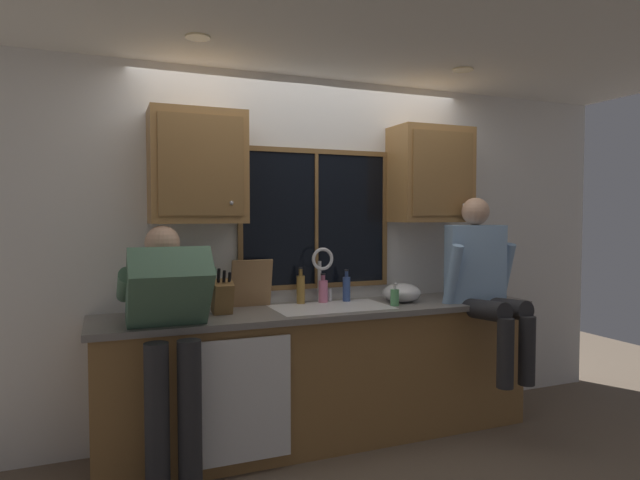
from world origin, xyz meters
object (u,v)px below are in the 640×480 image
object	(u,v)px
person_standing	(169,325)
cutting_board	(252,283)
mixing_bowl	(402,293)
person_sitting_on_counter	(484,278)
bottle_tall_clear	(323,291)
bottle_green_glass	(346,288)
knife_block	(222,297)
bottle_amber_small	(301,289)
soap_dispenser	(395,297)

from	to	relation	value
person_standing	cutting_board	size ratio (longest dim) A/B	4.47
cutting_board	mixing_bowl	xyz separation A→B (m)	(1.08, -0.19, -0.10)
person_sitting_on_counter	bottle_tall_clear	distance (m)	1.15
bottle_tall_clear	bottle_green_glass	bearing A→B (deg)	-5.98
bottle_tall_clear	knife_block	bearing A→B (deg)	-166.19
mixing_bowl	bottle_tall_clear	xyz separation A→B (m)	(-0.55, 0.17, 0.02)
bottle_green_glass	mixing_bowl	bearing A→B (deg)	-22.09
person_sitting_on_counter	knife_block	size ratio (longest dim) A/B	3.92
knife_block	cutting_board	bearing A→B (deg)	39.92
bottle_tall_clear	bottle_amber_small	xyz separation A→B (m)	(-0.17, 0.01, 0.02)
person_sitting_on_counter	bottle_tall_clear	xyz separation A→B (m)	(-1.05, 0.47, -0.10)
knife_block	bottle_amber_small	distance (m)	0.64
bottle_tall_clear	bottle_amber_small	size ratio (longest dim) A/B	0.81
bottle_amber_small	soap_dispenser	bearing A→B (deg)	-29.69
mixing_bowl	bottle_amber_small	xyz separation A→B (m)	(-0.72, 0.18, 0.05)
cutting_board	person_sitting_on_counter	bearing A→B (deg)	-17.13
person_standing	knife_block	bearing A→B (deg)	38.74
soap_dispenser	bottle_amber_small	size ratio (longest dim) A/B	0.62
person_standing	cutting_board	xyz separation A→B (m)	(0.61, 0.50, 0.15)
person_standing	cutting_board	world-z (taller)	person_standing
person_standing	person_sitting_on_counter	size ratio (longest dim) A/B	1.18
knife_block	bottle_green_glass	size ratio (longest dim) A/B	1.37
mixing_bowl	bottle_green_glass	xyz separation A→B (m)	(-0.37, 0.15, 0.03)
person_standing	cutting_board	bearing A→B (deg)	39.22
knife_block	soap_dispenser	xyz separation A→B (m)	(1.18, -0.13, -0.05)
person_sitting_on_counter	cutting_board	bearing A→B (deg)	162.87
bottle_amber_small	bottle_tall_clear	bearing A→B (deg)	-4.08
person_standing	person_sitting_on_counter	bearing A→B (deg)	0.30
soap_dispenser	bottle_tall_clear	size ratio (longest dim) A/B	0.77
person_sitting_on_counter	bottle_green_glass	size ratio (longest dim) A/B	5.36
soap_dispenser	bottle_green_glass	distance (m)	0.38
bottle_green_glass	bottle_amber_small	size ratio (longest dim) A/B	0.89
bottle_green_glass	bottle_amber_small	xyz separation A→B (m)	(-0.35, 0.03, 0.01)
cutting_board	bottle_green_glass	bearing A→B (deg)	-2.68
knife_block	mixing_bowl	bearing A→B (deg)	0.82
knife_block	bottle_tall_clear	distance (m)	0.79
person_standing	bottle_green_glass	xyz separation A→B (m)	(1.32, 0.46, 0.08)
cutting_board	bottle_amber_small	world-z (taller)	cutting_board
person_sitting_on_counter	bottle_amber_small	xyz separation A→B (m)	(-1.22, 0.48, -0.08)
soap_dispenser	knife_block	bearing A→B (deg)	173.81
person_standing	bottle_amber_small	size ratio (longest dim) A/B	5.68
bottle_green_glass	bottle_tall_clear	xyz separation A→B (m)	(-0.18, 0.02, -0.01)
person_standing	bottle_tall_clear	bearing A→B (deg)	23.01
soap_dispenser	bottle_tall_clear	bearing A→B (deg)	142.23
bottle_green_glass	bottle_tall_clear	distance (m)	0.18
knife_block	mixing_bowl	size ratio (longest dim) A/B	1.15
person_standing	bottle_tall_clear	distance (m)	1.24
mixing_bowl	bottle_tall_clear	size ratio (longest dim) A/B	1.32
mixing_bowl	bottle_amber_small	distance (m)	0.75
knife_block	bottle_green_glass	bearing A→B (deg)	10.21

